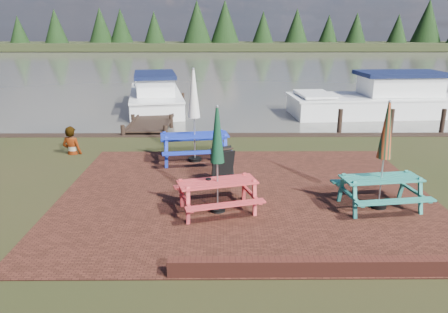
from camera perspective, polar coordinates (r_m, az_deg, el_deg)
name	(u,v)px	position (r m, az deg, el deg)	size (l,w,h in m)	color
ground	(248,211)	(9.88, 3.18, -7.16)	(120.00, 120.00, 0.00)	black
paving	(246,194)	(10.79, 2.86, -4.95)	(9.00, 7.50, 0.02)	#371911
brick_wall	(382,261)	(8.12, 19.98, -12.70)	(6.21, 1.79, 0.30)	#4C1E16
water	(227,65)	(46.18, 0.34, 11.91)	(120.00, 60.00, 0.02)	#44423A
far_treeline	(224,29)	(75.01, 0.04, 16.34)	(120.00, 10.00, 8.10)	black
picnic_table_teal	(382,173)	(10.34, 19.93, -1.98)	(1.97, 1.80, 2.45)	#277F70
picnic_table_red	(217,176)	(9.54, -0.87, -2.63)	(2.06, 1.93, 2.38)	red
picnic_table_blue	(194,130)	(13.12, -3.88, 3.45)	(2.27, 2.08, 2.79)	#162CAB
chalkboard	(223,167)	(11.27, -0.18, -1.33)	(0.64, 0.80, 0.96)	black
jetty	(159,111)	(20.85, -8.43, 5.92)	(1.76, 9.08, 1.00)	black
boat_jetty	(155,97)	(22.94, -8.94, 7.69)	(3.67, 7.58, 2.11)	white
boat_near	(382,101)	(22.37, 19.94, 6.78)	(8.61, 3.55, 2.28)	white
person	(70,127)	(14.72, -19.49, 3.68)	(0.66, 0.43, 1.80)	gray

